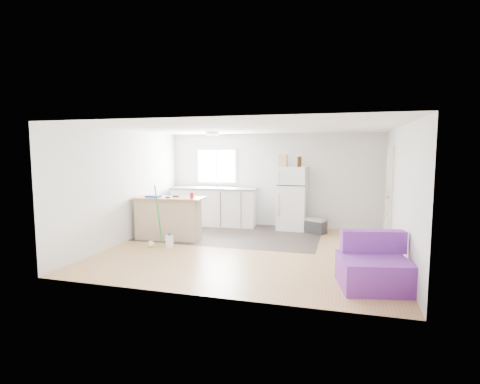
% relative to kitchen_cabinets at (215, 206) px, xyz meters
% --- Properties ---
extents(room, '(5.51, 5.01, 2.41)m').
position_rel_kitchen_cabinets_xyz_m(room, '(1.49, -2.15, 0.69)').
color(room, '#AF8249').
rests_on(room, ground).
extents(vinyl_zone, '(4.05, 2.50, 0.00)m').
position_rel_kitchen_cabinets_xyz_m(vinyl_zone, '(0.77, -0.90, -0.51)').
color(vinyl_zone, '#2D2622').
rests_on(vinyl_zone, floor).
extents(window, '(1.18, 0.06, 0.98)m').
position_rel_kitchen_cabinets_xyz_m(window, '(-0.06, 0.33, 1.04)').
color(window, white).
rests_on(window, back_wall).
extents(interior_door, '(0.11, 0.92, 2.10)m').
position_rel_kitchen_cabinets_xyz_m(interior_door, '(4.22, -0.60, 0.51)').
color(interior_door, white).
rests_on(interior_door, right_wall).
extents(ceiling_fixture, '(0.30, 0.30, 0.07)m').
position_rel_kitchen_cabinets_xyz_m(ceiling_fixture, '(0.29, -0.95, 1.85)').
color(ceiling_fixture, white).
rests_on(ceiling_fixture, ceiling).
extents(kitchen_cabinets, '(2.29, 0.86, 1.29)m').
position_rel_kitchen_cabinets_xyz_m(kitchen_cabinets, '(0.00, 0.00, 0.00)').
color(kitchen_cabinets, white).
rests_on(kitchen_cabinets, floor).
extents(peninsula, '(1.57, 0.69, 0.94)m').
position_rel_kitchen_cabinets_xyz_m(peninsula, '(-0.47, -1.75, -0.03)').
color(peninsula, '#C5AC8E').
rests_on(peninsula, floor).
extents(refrigerator, '(0.71, 0.67, 1.57)m').
position_rel_kitchen_cabinets_xyz_m(refrigerator, '(2.04, 0.00, 0.28)').
color(refrigerator, white).
rests_on(refrigerator, floor).
extents(cooler, '(0.56, 0.48, 0.36)m').
position_rel_kitchen_cabinets_xyz_m(cooler, '(2.66, -0.28, -0.33)').
color(cooler, '#2A2B2D').
rests_on(cooler, floor).
extents(purple_seat, '(1.09, 1.06, 0.77)m').
position_rel_kitchen_cabinets_xyz_m(purple_seat, '(3.73, -3.64, -0.23)').
color(purple_seat, purple).
rests_on(purple_seat, floor).
extents(cleaner_jug, '(0.13, 0.10, 0.29)m').
position_rel_kitchen_cabinets_xyz_m(cleaner_jug, '(-0.12, -2.42, -0.38)').
color(cleaner_jug, white).
rests_on(cleaner_jug, floor).
extents(mop, '(0.23, 0.36, 1.30)m').
position_rel_kitchen_cabinets_xyz_m(mop, '(-0.45, -2.49, -0.28)').
color(mop, green).
rests_on(mop, floor).
extents(red_cup, '(0.10, 0.10, 0.12)m').
position_rel_kitchen_cabinets_xyz_m(red_cup, '(0.10, -1.75, 0.49)').
color(red_cup, red).
rests_on(red_cup, peninsula).
extents(blue_tray, '(0.33, 0.26, 0.04)m').
position_rel_kitchen_cabinets_xyz_m(blue_tray, '(-0.78, -1.84, 0.45)').
color(blue_tray, '#162AD1').
rests_on(blue_tray, peninsula).
extents(tool_a, '(0.15, 0.08, 0.03)m').
position_rel_kitchen_cabinets_xyz_m(tool_a, '(-0.32, -1.67, 0.45)').
color(tool_a, black).
rests_on(tool_a, peninsula).
extents(tool_b, '(0.10, 0.05, 0.03)m').
position_rel_kitchen_cabinets_xyz_m(tool_b, '(-0.42, -1.85, 0.44)').
color(tool_b, black).
rests_on(tool_b, peninsula).
extents(cardboard_box, '(0.21, 0.13, 0.30)m').
position_rel_kitchen_cabinets_xyz_m(cardboard_box, '(1.82, -0.07, 1.21)').
color(cardboard_box, tan).
rests_on(cardboard_box, refrigerator).
extents(bottle_left, '(0.08, 0.08, 0.25)m').
position_rel_kitchen_cabinets_xyz_m(bottle_left, '(2.20, -0.09, 1.19)').
color(bottle_left, '#351E09').
rests_on(bottle_left, refrigerator).
extents(bottle_right, '(0.09, 0.09, 0.25)m').
position_rel_kitchen_cabinets_xyz_m(bottle_right, '(2.22, 0.00, 1.19)').
color(bottle_right, '#351E09').
rests_on(bottle_right, refrigerator).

